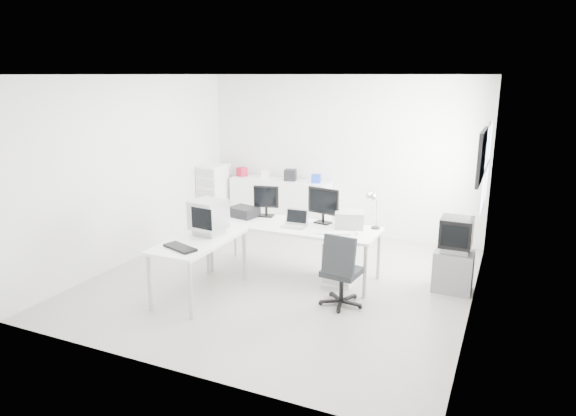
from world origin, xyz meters
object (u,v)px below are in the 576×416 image
at_px(laptop, 294,220).
at_px(filing_cabinet, 213,196).
at_px(inkjet_printer, 244,212).
at_px(tv_cabinet, 453,271).
at_px(crt_monitor, 209,217).
at_px(crt_tv, 456,235).
at_px(side_desk, 200,267).
at_px(laser_printer, 350,219).
at_px(lcd_monitor_large, 323,206).
at_px(sideboard, 280,204).
at_px(lcd_monitor_small, 266,201).
at_px(main_desk, 293,250).
at_px(office_chair, 342,268).
at_px(drawer_pedestal, 341,261).

height_order(laptop, filing_cabinet, filing_cabinet).
height_order(inkjet_printer, tv_cabinet, inkjet_printer).
bearing_deg(inkjet_printer, filing_cabinet, 146.77).
xyz_separation_m(crt_monitor, crt_tv, (3.01, 1.22, -0.22)).
bearing_deg(side_desk, laser_printer, 39.52).
bearing_deg(lcd_monitor_large, sideboard, 142.19).
height_order(lcd_monitor_small, crt_tv, lcd_monitor_small).
height_order(main_desk, filing_cabinet, filing_cabinet).
bearing_deg(laptop, office_chair, -34.07).
distance_m(laptop, filing_cabinet, 2.96).
distance_m(inkjet_printer, tv_cabinet, 3.07).
bearing_deg(main_desk, drawer_pedestal, 4.09).
distance_m(crt_monitor, sideboard, 2.90).
xyz_separation_m(lcd_monitor_large, laser_printer, (0.40, -0.03, -0.14)).
relative_size(lcd_monitor_large, laser_printer, 1.30).
bearing_deg(filing_cabinet, main_desk, -34.57).
height_order(inkjet_printer, crt_tv, crt_tv).
distance_m(side_desk, lcd_monitor_large, 1.91).
height_order(lcd_monitor_small, sideboard, lcd_monitor_small).
distance_m(laptop, laser_printer, 0.77).
height_order(laptop, crt_monitor, crt_monitor).
bearing_deg(drawer_pedestal, office_chair, -71.25).
bearing_deg(side_desk, main_desk, 52.31).
distance_m(lcd_monitor_large, crt_tv, 1.83).
height_order(office_chair, sideboard, office_chair).
distance_m(main_desk, drawer_pedestal, 0.71).
bearing_deg(lcd_monitor_small, filing_cabinet, 131.67).
xyz_separation_m(laptop, sideboard, (-1.18, 2.09, -0.38)).
bearing_deg(lcd_monitor_large, crt_tv, 15.56).
relative_size(side_desk, drawer_pedestal, 2.33).
bearing_deg(laser_printer, side_desk, -156.61).
distance_m(lcd_monitor_large, crt_monitor, 1.63).
relative_size(side_desk, filing_cabinet, 1.19).
bearing_deg(side_desk, drawer_pedestal, 36.57).
distance_m(crt_monitor, filing_cabinet, 2.91).
bearing_deg(crt_tv, side_desk, -154.01).
distance_m(inkjet_printer, lcd_monitor_small, 0.37).
height_order(laser_printer, tv_cabinet, laser_printer).
bearing_deg(sideboard, filing_cabinet, -162.67).
bearing_deg(office_chair, drawer_pedestal, 115.35).
xyz_separation_m(lcd_monitor_small, sideboard, (-0.58, 1.74, -0.52)).
bearing_deg(filing_cabinet, lcd_monitor_large, -26.88).
xyz_separation_m(main_desk, office_chair, (0.94, -0.66, 0.11)).
xyz_separation_m(side_desk, crt_monitor, (0.00, 0.25, 0.61)).
height_order(tv_cabinet, filing_cabinet, filing_cabinet).
bearing_deg(inkjet_printer, sideboard, 110.57).
xyz_separation_m(laptop, crt_tv, (2.11, 0.47, -0.08)).
distance_m(main_desk, laptop, 0.49).
bearing_deg(side_desk, sideboard, 95.16).
bearing_deg(lcd_monitor_small, crt_tv, -8.60).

